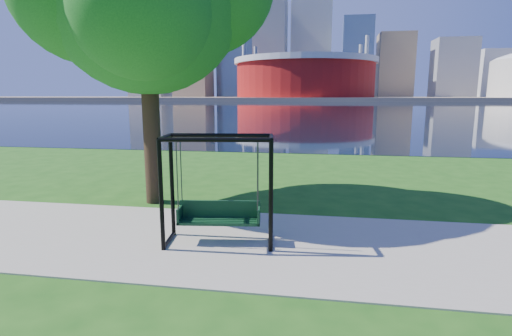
# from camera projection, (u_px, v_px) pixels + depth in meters

# --- Properties ---
(ground) EXTENTS (900.00, 900.00, 0.00)m
(ground) POSITION_uv_depth(u_px,v_px,m) (250.00, 235.00, 8.30)
(ground) COLOR #1E5114
(ground) RESTS_ON ground
(path) EXTENTS (120.00, 4.00, 0.03)m
(path) POSITION_uv_depth(u_px,v_px,m) (246.00, 243.00, 7.82)
(path) COLOR #9E937F
(path) RESTS_ON ground
(river) EXTENTS (900.00, 180.00, 0.02)m
(river) POSITION_uv_depth(u_px,v_px,m) (318.00, 107.00, 107.28)
(river) COLOR black
(river) RESTS_ON ground
(far_bank) EXTENTS (900.00, 228.00, 2.00)m
(far_bank) POSITION_uv_depth(u_px,v_px,m) (322.00, 98.00, 305.07)
(far_bank) COLOR #937F60
(far_bank) RESTS_ON ground
(stadium) EXTENTS (83.00, 83.00, 32.00)m
(stadium) POSITION_uv_depth(u_px,v_px,m) (305.00, 76.00, 235.44)
(stadium) COLOR maroon
(stadium) RESTS_ON far_bank
(skyline) EXTENTS (392.00, 66.00, 96.50)m
(skyline) POSITION_uv_depth(u_px,v_px,m) (318.00, 53.00, 312.54)
(skyline) COLOR gray
(skyline) RESTS_ON far_bank
(swing) EXTENTS (2.18, 1.16, 2.13)m
(swing) POSITION_uv_depth(u_px,v_px,m) (219.00, 192.00, 7.65)
(swing) COLOR black
(swing) RESTS_ON ground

